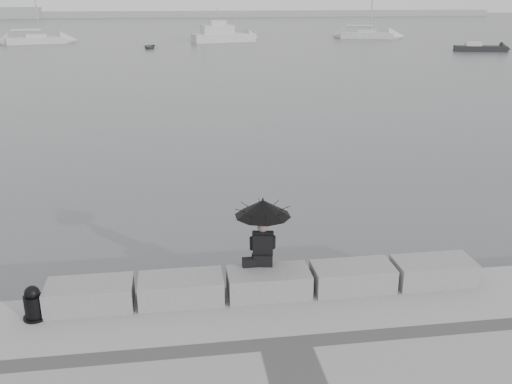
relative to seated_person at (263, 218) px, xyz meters
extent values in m
plane|color=#4E5154|center=(0.06, 0.10, -1.99)|extent=(360.00, 360.00, 0.00)
cube|color=slate|center=(-3.34, -0.35, -1.24)|extent=(1.60, 0.80, 0.50)
cube|color=slate|center=(-1.64, -0.35, -1.24)|extent=(1.60, 0.80, 0.50)
cube|color=slate|center=(0.06, -0.35, -1.24)|extent=(1.60, 0.80, 0.50)
cube|color=slate|center=(1.76, -0.35, -1.24)|extent=(1.60, 0.80, 0.50)
cube|color=slate|center=(3.46, -0.35, -1.24)|extent=(1.60, 0.80, 0.50)
sphere|color=#726056|center=(0.00, 0.02, -0.21)|extent=(0.21, 0.21, 0.21)
cylinder|color=black|center=(0.00, 0.01, -0.14)|extent=(0.02, 0.02, 1.00)
cone|color=black|center=(0.00, 0.01, 0.20)|extent=(1.11, 1.11, 0.32)
sphere|color=black|center=(0.00, 0.01, 0.38)|extent=(0.04, 0.04, 0.04)
cube|color=black|center=(-0.28, -0.07, -0.90)|extent=(0.27, 0.15, 0.17)
cylinder|color=black|center=(-4.28, -0.62, -1.46)|extent=(0.42, 0.42, 0.06)
cylinder|color=black|center=(-4.28, -0.62, -1.25)|extent=(0.33, 0.33, 0.47)
sphere|color=black|center=(-4.28, -0.62, -0.96)|extent=(0.27, 0.27, 0.27)
cube|color=gray|center=(0.06, 155.10, -1.19)|extent=(180.00, 6.00, 1.60)
cube|color=silver|center=(-18.75, 68.80, -1.64)|extent=(7.58, 4.23, 0.90)
cube|color=silver|center=(-18.75, 68.80, -1.04)|extent=(2.86, 2.21, 0.50)
cylinder|color=#99999C|center=(-18.75, 68.80, -0.39)|extent=(3.93, 1.18, 0.10)
cube|color=silver|center=(26.48, 71.73, -1.64)|extent=(7.82, 4.53, 0.90)
cube|color=silver|center=(26.48, 71.73, -1.04)|extent=(2.97, 2.31, 0.50)
cylinder|color=#99999C|center=(26.48, 71.73, -0.39)|extent=(4.02, 1.36, 0.10)
cube|color=silver|center=(5.38, 68.15, -1.49)|extent=(8.65, 4.59, 1.20)
cube|color=silver|center=(5.38, 68.15, -0.39)|extent=(4.51, 3.07, 1.20)
cube|color=silver|center=(5.38, 68.15, 0.51)|extent=(2.37, 2.02, 0.60)
cylinder|color=#99999C|center=(5.38, 68.15, 1.61)|extent=(0.08, 0.08, 1.60)
cube|color=black|center=(32.70, 51.08, -1.74)|extent=(5.78, 2.79, 0.70)
cube|color=silver|center=(32.70, 51.08, -1.24)|extent=(1.89, 1.54, 0.50)
imported|color=slate|center=(-4.12, 59.81, -1.75)|extent=(3.01, 1.67, 0.48)
camera|label=1|loc=(-1.61, -10.14, 4.10)|focal=40.00mm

